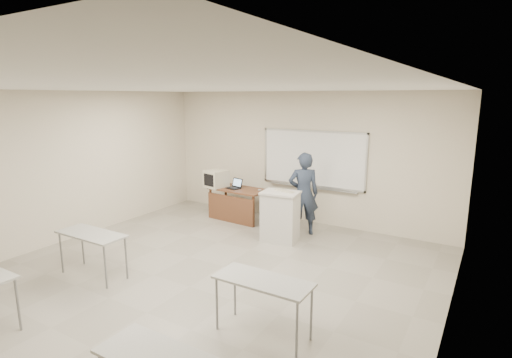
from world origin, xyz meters
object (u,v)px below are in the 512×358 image
Objects in this scene: presenter at (303,194)px; laptop at (235,186)px; whiteboard at (313,160)px; mouse at (260,190)px; podium at (280,216)px; crt_monitor at (217,179)px; keyboard at (284,191)px; instructor_desk at (236,198)px.

laptop is at bearing -35.38° from presenter.
whiteboard is 26.09× the size of mouse.
laptop is 0.18× the size of presenter.
whiteboard is 1.03m from presenter.
whiteboard is 1.76m from podium.
whiteboard is 8.06× the size of laptop.
crt_monitor is 1.13m from mouse.
keyboard is (1.68, -0.70, 0.23)m from laptop.
mouse is at bearing 158.02° from keyboard.
instructor_desk is at bearing -29.00° from laptop.
instructor_desk is at bearing -32.68° from presenter.
instructor_desk is 3.31× the size of keyboard.
podium is 2.24m from crt_monitor.
presenter is (0.16, 0.57, -0.16)m from keyboard.
mouse is 0.23× the size of keyboard.
crt_monitor is 1.17× the size of keyboard.
keyboard is at bearing -17.14° from instructor_desk.
crt_monitor reaches higher than podium.
whiteboard reaches higher than mouse.
laptop is 0.73× the size of keyboard.
crt_monitor is at bearing -159.64° from whiteboard.
instructor_desk is 1.77m from keyboard.
mouse is at bearing 19.11° from laptop.
podium reaches higher than instructor_desk.
crt_monitor is at bearing -32.01° from presenter.
keyboard reaches higher than instructor_desk.
laptop is at bearing 142.09° from instructor_desk.
podium is 1.33m from mouse.
presenter is (0.16, -0.82, -0.60)m from whiteboard.
presenter is at bearing 2.53° from instructor_desk.
instructor_desk is 0.30m from laptop.
keyboard reaches higher than mouse.
mouse is (-1.04, -0.62, -0.71)m from whiteboard.
crt_monitor is 0.48m from laptop.
laptop reaches higher than mouse.
mouse is (0.55, 0.16, 0.23)m from instructor_desk.
podium is 1.84m from laptop.
presenter is at bearing -2.00° from mouse.
instructor_desk is 0.69m from crt_monitor.
keyboard is at bearing 53.27° from podium.
whiteboard is 2.34m from crt_monitor.
podium is at bearing -12.62° from laptop.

